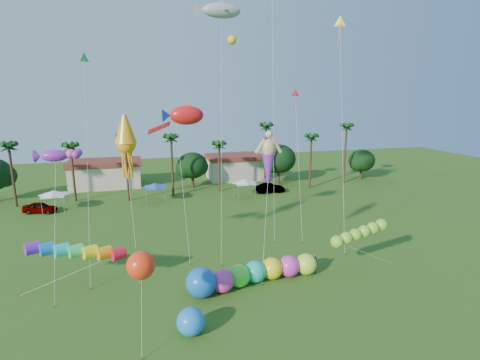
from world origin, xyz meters
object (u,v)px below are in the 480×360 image
object	(u,v)px
car_a	(40,208)
car_b	(270,188)
blue_ball	(191,322)
caterpillar_inflatable	(249,274)
spectator_b	(314,264)

from	to	relation	value
car_a	car_b	xyz separation A→B (m)	(35.04, 1.92, 0.04)
blue_ball	caterpillar_inflatable	bearing A→B (deg)	43.15
spectator_b	blue_ball	distance (m)	13.78
car_a	blue_ball	xyz separation A→B (m)	(16.40, -33.11, 0.22)
car_a	spectator_b	bearing A→B (deg)	-118.65
spectator_b	caterpillar_inflatable	distance (m)	6.50
car_a	caterpillar_inflatable	size ratio (longest dim) A/B	0.36
car_b	caterpillar_inflatable	distance (m)	32.15
car_b	caterpillar_inflatable	xyz separation A→B (m)	(-12.76, -29.51, 0.26)
car_b	spectator_b	xyz separation A→B (m)	(-6.29, -28.94, 0.11)
car_b	blue_ball	world-z (taller)	blue_ball
car_b	blue_ball	size ratio (longest dim) A/B	2.47
caterpillar_inflatable	blue_ball	world-z (taller)	caterpillar_inflatable
car_a	blue_ball	size ratio (longest dim) A/B	2.28
car_b	car_a	bearing A→B (deg)	95.31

